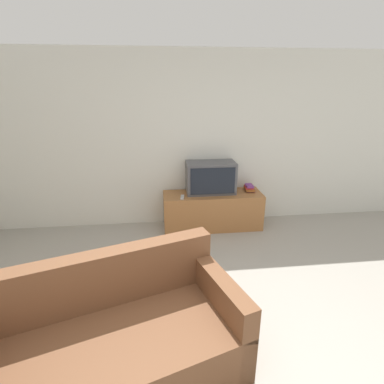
% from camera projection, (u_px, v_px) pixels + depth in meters
% --- Properties ---
extents(wall_back, '(9.00, 0.06, 2.60)m').
position_uv_depth(wall_back, '(191.00, 141.00, 4.53)').
color(wall_back, silver).
rests_on(wall_back, ground_plane).
extents(tv_stand, '(1.50, 0.49, 0.55)m').
position_uv_depth(tv_stand, '(212.00, 210.00, 4.63)').
color(tv_stand, '#9E6638').
rests_on(tv_stand, ground_plane).
extents(television, '(0.73, 0.38, 0.47)m').
position_uv_depth(television, '(211.00, 177.00, 4.51)').
color(television, '#4C4C51').
rests_on(television, tv_stand).
extents(couch, '(2.08, 1.44, 0.89)m').
position_uv_depth(couch, '(111.00, 346.00, 2.21)').
color(couch, brown).
rests_on(couch, ground_plane).
extents(book_stack, '(0.15, 0.23, 0.10)m').
position_uv_depth(book_stack, '(249.00, 188.00, 4.64)').
color(book_stack, '#7A3884').
rests_on(book_stack, tv_stand).
extents(remote_on_stand, '(0.07, 0.16, 0.02)m').
position_uv_depth(remote_on_stand, '(182.00, 197.00, 4.36)').
color(remote_on_stand, '#B7B7B7').
rests_on(remote_on_stand, tv_stand).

